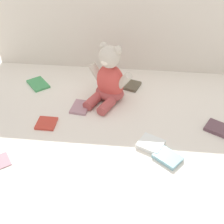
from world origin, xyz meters
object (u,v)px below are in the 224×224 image
at_px(book_case_7, 129,85).
at_px(book_case_2, 81,107).
at_px(book_case_3, 38,84).
at_px(book_case_0, 46,123).
at_px(book_case_5, 168,157).
at_px(book_case_1, 151,144).
at_px(book_case_4, 221,129).
at_px(teddy_bear, 109,80).

bearing_deg(book_case_7, book_case_2, 154.19).
bearing_deg(book_case_7, book_case_3, 113.55).
distance_m(book_case_0, book_case_5, 0.59).
relative_size(book_case_1, book_case_7, 0.85).
height_order(book_case_1, book_case_5, book_case_1).
bearing_deg(book_case_1, book_case_7, -139.32).
xyz_separation_m(book_case_0, book_case_4, (0.81, 0.04, 0.00)).
xyz_separation_m(book_case_3, book_case_7, (0.51, 0.04, 0.00)).
bearing_deg(book_case_4, book_case_5, -21.66).
relative_size(teddy_bear, book_case_3, 2.26).
bearing_deg(book_case_4, book_case_0, -57.92).
relative_size(teddy_bear, book_case_4, 2.29).
relative_size(book_case_4, book_case_5, 1.24).
xyz_separation_m(book_case_2, book_case_3, (-0.28, 0.19, -0.00)).
bearing_deg(book_case_3, book_case_2, 105.02).
relative_size(book_case_0, book_case_3, 0.68).
height_order(book_case_1, book_case_3, book_case_1).
xyz_separation_m(teddy_bear, book_case_4, (0.54, -0.20, -0.10)).
bearing_deg(teddy_bear, book_case_0, -113.72).
bearing_deg(book_case_5, book_case_7, -121.81).
xyz_separation_m(teddy_bear, book_case_0, (-0.27, -0.24, -0.11)).
bearing_deg(book_case_0, book_case_2, -133.37).
height_order(book_case_0, book_case_1, book_case_1).
height_order(book_case_1, book_case_2, book_case_1).
distance_m(book_case_1, book_case_5, 0.10).
bearing_deg(book_case_2, book_case_5, 151.49).
distance_m(book_case_0, book_case_7, 0.52).
xyz_separation_m(book_case_1, book_case_3, (-0.64, 0.42, -0.00)).
height_order(book_case_2, book_case_7, book_case_7).
bearing_deg(teddy_bear, book_case_2, -118.38).
bearing_deg(book_case_5, book_case_2, -87.36).
bearing_deg(book_case_2, book_case_4, 178.56).
bearing_deg(book_case_0, book_case_3, -65.72).
distance_m(teddy_bear, book_case_5, 0.51).
height_order(book_case_2, book_case_4, book_case_4).
height_order(book_case_3, book_case_5, book_case_5).
bearing_deg(book_case_2, book_case_3, -27.05).
distance_m(teddy_bear, book_case_0, 0.38).
bearing_deg(book_case_0, book_case_4, -176.38).
relative_size(book_case_2, book_case_3, 0.84).
distance_m(book_case_3, book_case_5, 0.86).
height_order(book_case_4, book_case_5, same).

